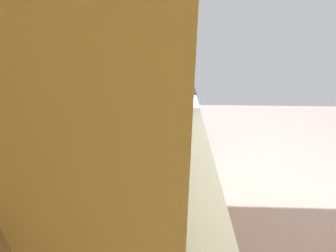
% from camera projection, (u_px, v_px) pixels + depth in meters
% --- Properties ---
extents(ground_plane, '(6.75, 6.75, 0.00)m').
position_uv_depth(ground_plane, '(296.00, 208.00, 2.43)').
color(ground_plane, gray).
extents(wall_back, '(4.34, 0.12, 2.80)m').
position_uv_depth(wall_back, '(134.00, 82.00, 1.89)').
color(wall_back, '#EEC87F').
rests_on(wall_back, ground_plane).
extents(counter_run, '(3.35, 0.62, 0.91)m').
position_uv_depth(counter_run, '(173.00, 203.00, 1.89)').
color(counter_run, tan).
rests_on(counter_run, ground_plane).
extents(upper_cabinets, '(2.38, 0.32, 0.55)m').
position_uv_depth(upper_cabinets, '(153.00, 40.00, 1.34)').
color(upper_cabinets, tan).
extents(oven_range, '(0.70, 0.63, 1.09)m').
position_uv_depth(oven_range, '(176.00, 114.00, 3.71)').
color(oven_range, black).
rests_on(oven_range, ground_plane).
extents(microwave, '(0.50, 0.35, 0.28)m').
position_uv_depth(microwave, '(173.00, 98.00, 2.61)').
color(microwave, white).
rests_on(microwave, counter_run).
extents(bowl, '(0.18, 0.18, 0.05)m').
position_uv_depth(bowl, '(179.00, 149.00, 1.77)').
color(bowl, gold).
rests_on(bowl, counter_run).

